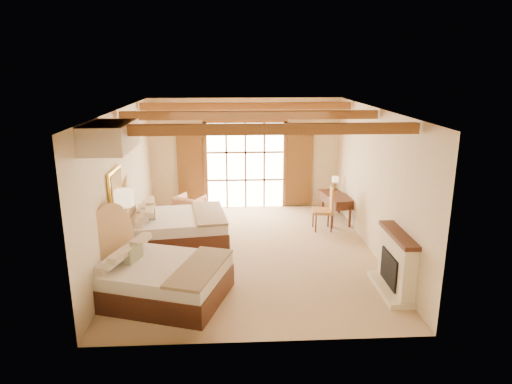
{
  "coord_description": "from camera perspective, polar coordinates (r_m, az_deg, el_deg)",
  "views": [
    {
      "loc": [
        -0.4,
        -9.6,
        4.08
      ],
      "look_at": [
        0.13,
        0.2,
        1.35
      ],
      "focal_mm": 32.0,
      "sensor_mm": 36.0,
      "label": 1
    }
  ],
  "objects": [
    {
      "name": "floor_lamp",
      "position": [
        9.23,
        -16.13,
        -1.36
      ],
      "size": [
        0.37,
        0.37,
        1.76
      ],
      "color": "#392E18",
      "rests_on": "floor"
    },
    {
      "name": "ceiling",
      "position": [
        9.64,
        -0.74,
        10.3
      ],
      "size": [
        7.0,
        7.0,
        0.0
      ],
      "primitive_type": "plane",
      "rotation": [
        3.14,
        0.0,
        0.0
      ],
      "color": "#AE6B32",
      "rests_on": "ground"
    },
    {
      "name": "ottoman",
      "position": [
        12.19,
        -5.67,
        -3.17
      ],
      "size": [
        0.62,
        0.62,
        0.37
      ],
      "primitive_type": "cube",
      "rotation": [
        0.0,
        0.0,
        0.25
      ],
      "color": "tan",
      "rests_on": "floor"
    },
    {
      "name": "wall_right",
      "position": [
        10.4,
        14.62,
        1.23
      ],
      "size": [
        0.0,
        7.0,
        7.0
      ],
      "primitive_type": "plane",
      "rotation": [
        1.57,
        0.0,
        -1.57
      ],
      "color": "beige",
      "rests_on": "ground"
    },
    {
      "name": "wall_left",
      "position": [
        10.19,
        -16.36,
        0.81
      ],
      "size": [
        0.0,
        7.0,
        7.0
      ],
      "primitive_type": "plane",
      "rotation": [
        1.57,
        0.0,
        1.57
      ],
      "color": "beige",
      "rests_on": "ground"
    },
    {
      "name": "canopy_valance",
      "position": [
        7.94,
        -17.8,
        6.61
      ],
      "size": [
        0.7,
        1.4,
        0.45
      ],
      "primitive_type": "cube",
      "color": "beige",
      "rests_on": "ceiling"
    },
    {
      "name": "bed_far",
      "position": [
        10.93,
        -10.77,
        -4.1
      ],
      "size": [
        2.52,
        2.03,
        1.51
      ],
      "rotation": [
        0.0,
        0.0,
        0.14
      ],
      "color": "#472214",
      "rests_on": "floor"
    },
    {
      "name": "nightstand",
      "position": [
        9.86,
        -15.27,
        -7.76
      ],
      "size": [
        0.59,
        0.59,
        0.55
      ],
      "primitive_type": "cube",
      "rotation": [
        0.0,
        0.0,
        -0.36
      ],
      "color": "#472214",
      "rests_on": "floor"
    },
    {
      "name": "french_doors",
      "position": [
        13.35,
        -1.33,
        3.29
      ],
      "size": [
        3.95,
        0.08,
        2.6
      ],
      "color": "white",
      "rests_on": "ground"
    },
    {
      "name": "wall_back",
      "position": [
        13.33,
        -1.34,
        4.82
      ],
      "size": [
        5.5,
        0.0,
        5.5
      ],
      "primitive_type": "plane",
      "rotation": [
        1.57,
        0.0,
        0.0
      ],
      "color": "beige",
      "rests_on": "ground"
    },
    {
      "name": "painting",
      "position": [
        9.43,
        -17.15,
        0.53
      ],
      "size": [
        0.06,
        0.95,
        0.75
      ],
      "color": "yellow",
      "rests_on": "wall_left"
    },
    {
      "name": "armchair",
      "position": [
        12.65,
        -8.27,
        -1.87
      ],
      "size": [
        0.97,
        0.97,
        0.66
      ],
      "primitive_type": "imported",
      "rotation": [
        0.0,
        0.0,
        -3.63
      ],
      "color": "tan",
      "rests_on": "floor"
    },
    {
      "name": "bed_near",
      "position": [
        8.52,
        -12.91,
        -10.13
      ],
      "size": [
        2.72,
        2.29,
        1.47
      ],
      "rotation": [
        0.0,
        0.0,
        -0.32
      ],
      "color": "#472214",
      "rests_on": "floor"
    },
    {
      "name": "fireplace",
      "position": [
        8.91,
        17.04,
        -8.8
      ],
      "size": [
        0.46,
        1.4,
        1.16
      ],
      "color": "beige",
      "rests_on": "ground"
    },
    {
      "name": "desk_chair",
      "position": [
        11.8,
        8.43,
        -3.04
      ],
      "size": [
        0.55,
        0.55,
        1.13
      ],
      "rotation": [
        0.0,
        0.0,
        -0.11
      ],
      "color": "#AA7932",
      "rests_on": "floor"
    },
    {
      "name": "desk",
      "position": [
        12.6,
        9.96,
        -1.79
      ],
      "size": [
        0.8,
        1.39,
        0.7
      ],
      "rotation": [
        0.0,
        0.0,
        0.19
      ],
      "color": "#472214",
      "rests_on": "floor"
    },
    {
      "name": "floor",
      "position": [
        10.43,
        -0.68,
        -7.48
      ],
      "size": [
        7.0,
        7.0,
        0.0
      ],
      "primitive_type": "plane",
      "color": "tan",
      "rests_on": "ground"
    },
    {
      "name": "ceiling_beams",
      "position": [
        9.66,
        -0.74,
        9.59
      ],
      "size": [
        5.39,
        4.6,
        0.18
      ],
      "primitive_type": null,
      "color": "brown",
      "rests_on": "ceiling"
    },
    {
      "name": "desk_lamp",
      "position": [
        13.01,
        9.88,
        1.52
      ],
      "size": [
        0.18,
        0.18,
        0.36
      ],
      "color": "#392E18",
      "rests_on": "desk"
    }
  ]
}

